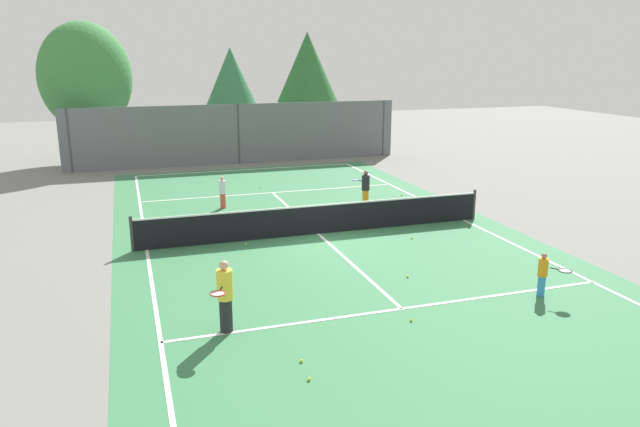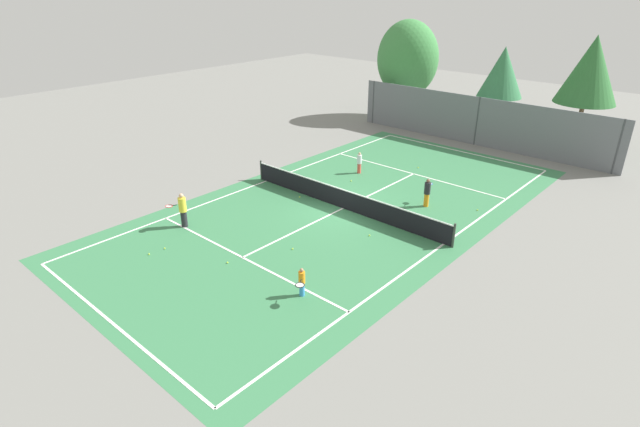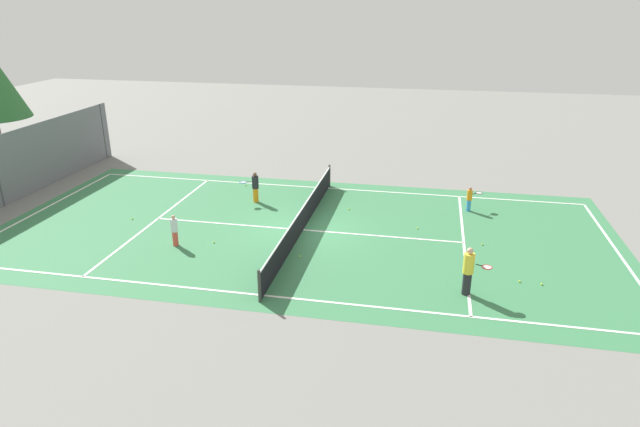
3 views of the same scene
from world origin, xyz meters
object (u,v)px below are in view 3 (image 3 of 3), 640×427
at_px(player_2, 468,271).
at_px(tennis_ball_4, 132,219).
at_px(tennis_ball_3, 349,209).
at_px(tennis_ball_1, 214,242).
at_px(tennis_ball_5, 417,228).
at_px(player_0, 255,187).
at_px(tennis_ball_0, 246,185).
at_px(player_3, 470,198).
at_px(tennis_ball_8, 520,281).
at_px(player_1, 174,230).
at_px(tennis_ball_7, 542,284).
at_px(tennis_ball_6, 482,244).
at_px(tennis_ball_2, 299,256).

height_order(player_2, tennis_ball_4, player_2).
bearing_deg(tennis_ball_4, tennis_ball_3, -71.19).
bearing_deg(tennis_ball_1, tennis_ball_5, -68.66).
distance_m(player_0, tennis_ball_3, 4.49).
bearing_deg(tennis_ball_5, tennis_ball_0, 65.45).
distance_m(player_3, tennis_ball_8, 6.76).
distance_m(player_0, player_1, 5.53).
height_order(tennis_ball_3, tennis_ball_5, same).
bearing_deg(tennis_ball_7, tennis_ball_3, 51.91).
distance_m(player_0, player_2, 11.60).
xyz_separation_m(player_0, tennis_ball_5, (-1.83, -7.53, -0.71)).
xyz_separation_m(player_3, tennis_ball_5, (-2.60, 2.17, -0.55)).
distance_m(player_2, tennis_ball_6, 4.17).
bearing_deg(tennis_ball_1, tennis_ball_4, 69.44).
xyz_separation_m(player_1, tennis_ball_6, (2.35, -11.52, -0.60)).
bearing_deg(tennis_ball_3, player_3, -79.91).
xyz_separation_m(tennis_ball_1, tennis_ball_7, (-1.05, -11.87, 0.00)).
xyz_separation_m(player_2, tennis_ball_4, (3.79, 13.74, -0.80)).
bearing_deg(tennis_ball_8, tennis_ball_0, 56.87).
height_order(player_2, tennis_ball_6, player_2).
relative_size(player_1, tennis_ball_5, 18.82).
bearing_deg(player_1, player_2, -98.83).
height_order(player_0, tennis_ball_3, player_0).
bearing_deg(tennis_ball_3, tennis_ball_7, -128.09).
bearing_deg(tennis_ball_0, tennis_ball_7, -121.88).
height_order(player_0, player_3, player_0).
relative_size(player_0, tennis_ball_6, 21.72).
bearing_deg(player_2, tennis_ball_8, -56.90).
bearing_deg(tennis_ball_6, tennis_ball_8, -160.60).
height_order(tennis_ball_4, tennis_ball_7, same).
height_order(player_3, tennis_ball_7, player_3).
bearing_deg(player_1, tennis_ball_1, -70.03).
distance_m(player_0, tennis_ball_6, 10.48).
bearing_deg(tennis_ball_7, tennis_ball_5, 46.02).
distance_m(tennis_ball_1, tennis_ball_7, 11.92).
bearing_deg(tennis_ball_2, tennis_ball_7, -93.38).
bearing_deg(player_2, tennis_ball_0, 48.82).
xyz_separation_m(player_1, tennis_ball_7, (-0.56, -13.22, -0.60)).
bearing_deg(player_3, player_0, 94.55).
bearing_deg(player_0, tennis_ball_4, 125.51).
distance_m(player_2, player_3, 7.78).
xyz_separation_m(tennis_ball_2, tennis_ball_8, (-0.44, -7.65, 0.00)).
bearing_deg(player_2, player_0, 52.93).
bearing_deg(tennis_ball_6, player_1, 101.53).
bearing_deg(player_0, player_2, -127.07).
relative_size(tennis_ball_2, tennis_ball_4, 1.00).
distance_m(tennis_ball_4, tennis_ball_5, 12.09).
bearing_deg(player_2, tennis_ball_2, 74.76).
bearing_deg(player_2, tennis_ball_5, 18.52).
bearing_deg(tennis_ball_6, tennis_ball_7, -149.75).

